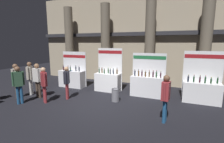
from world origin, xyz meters
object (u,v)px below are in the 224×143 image
at_px(exhibitor_booth_3, 201,90).
at_px(visitor_7, 37,77).
at_px(exhibitor_booth_2, 147,85).
at_px(visitor_2, 166,94).
at_px(visitor_3, 16,78).
at_px(exhibitor_booth_1, 108,80).
at_px(visitor_8, 44,82).
at_px(visitor_5, 67,80).
at_px(trash_bin, 115,95).
at_px(visitor_6, 18,82).
at_px(exhibitor_booth_0, 72,77).
at_px(visitor_4, 30,75).

xyz_separation_m(exhibitor_booth_3, visitor_7, (-7.57, -2.44, 0.46)).
xyz_separation_m(exhibitor_booth_2, visitor_2, (1.12, -2.67, 0.40)).
height_order(exhibitor_booth_3, visitor_3, exhibitor_booth_3).
relative_size(exhibitor_booth_1, visitor_8, 1.48).
bearing_deg(visitor_7, exhibitor_booth_3, 19.75).
relative_size(exhibitor_booth_3, visitor_5, 1.47).
xyz_separation_m(exhibitor_booth_3, visitor_5, (-6.10, -2.01, 0.37)).
height_order(exhibitor_booth_2, visitor_3, exhibitor_booth_2).
bearing_deg(exhibitor_booth_1, visitor_3, -141.72).
bearing_deg(visitor_3, trash_bin, -95.30).
bearing_deg(visitor_7, visitor_8, -24.11).
distance_m(visitor_5, visitor_8, 1.05).
height_order(trash_bin, visitor_7, visitor_7).
xyz_separation_m(visitor_5, visitor_7, (-1.46, -0.43, 0.09)).
height_order(exhibitor_booth_1, visitor_5, exhibitor_booth_1).
xyz_separation_m(visitor_2, visitor_6, (-6.27, -0.73, 0.01)).
distance_m(exhibitor_booth_0, trash_bin, 3.81).
height_order(exhibitor_booth_1, exhibitor_booth_2, exhibitor_booth_1).
bearing_deg(visitor_4, exhibitor_booth_1, -86.44).
height_order(visitor_4, visitor_5, visitor_4).
bearing_deg(trash_bin, visitor_7, -165.02).
relative_size(visitor_3, visitor_7, 1.00).
xyz_separation_m(visitor_3, visitor_7, (0.94, 0.46, 0.02)).
height_order(exhibitor_booth_0, visitor_7, exhibitor_booth_0).
relative_size(exhibitor_booth_2, visitor_2, 1.33).
bearing_deg(exhibitor_booth_1, visitor_6, -129.72).
xyz_separation_m(exhibitor_booth_1, exhibitor_booth_3, (4.79, -0.03, -0.03)).
distance_m(visitor_2, visitor_4, 6.96).
bearing_deg(visitor_3, visitor_8, -110.77).
distance_m(visitor_3, visitor_7, 1.04).
bearing_deg(exhibitor_booth_3, visitor_4, -165.07).
distance_m(exhibitor_booth_2, trash_bin, 1.89).
distance_m(visitor_3, visitor_8, 1.76).
bearing_deg(exhibitor_booth_0, visitor_6, -96.38).
height_order(exhibitor_booth_0, exhibitor_booth_3, exhibitor_booth_3).
relative_size(exhibitor_booth_0, visitor_4, 1.25).
xyz_separation_m(visitor_2, visitor_5, (-4.72, 0.68, -0.05)).
relative_size(exhibitor_booth_1, trash_bin, 4.00).
height_order(exhibitor_booth_1, visitor_3, exhibitor_booth_1).
xyz_separation_m(exhibitor_booth_0, visitor_5, (1.17, -2.01, 0.36)).
bearing_deg(visitor_6, visitor_3, -91.13).
xyz_separation_m(exhibitor_booth_0, visitor_2, (5.89, -2.69, 0.41)).
bearing_deg(visitor_7, exhibitor_booth_2, 27.39).
distance_m(exhibitor_booth_1, visitor_5, 2.46).
xyz_separation_m(exhibitor_booth_2, visitor_8, (-4.23, -2.81, 0.39)).
bearing_deg(exhibitor_booth_1, visitor_8, -124.22).
bearing_deg(visitor_5, visitor_2, 53.19).
relative_size(trash_bin, visitor_8, 0.37).
height_order(exhibitor_booth_2, visitor_6, exhibitor_booth_2).
xyz_separation_m(visitor_4, visitor_5, (2.22, 0.21, -0.11)).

